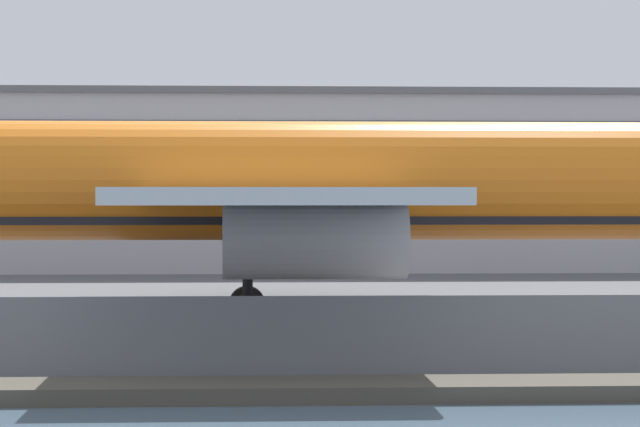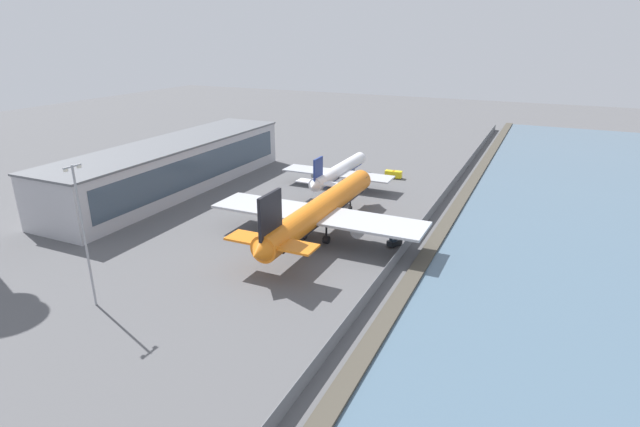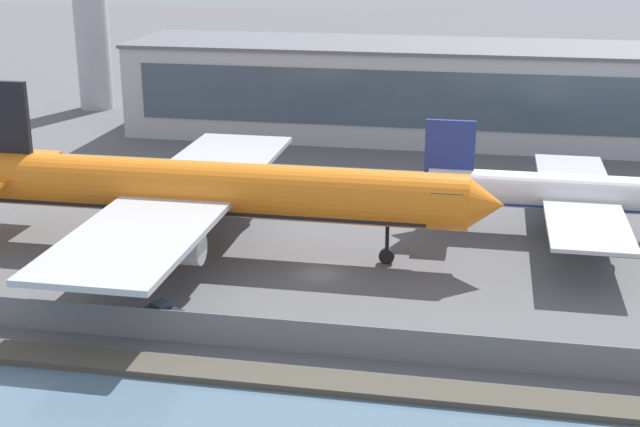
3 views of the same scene
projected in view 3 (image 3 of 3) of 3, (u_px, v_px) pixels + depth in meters
name	position (u px, v px, depth m)	size (l,w,h in m)	color
ground_plane	(321.00, 273.00, 82.73)	(500.00, 500.00, 0.00)	#565659
shoreline_seawall	(267.00, 377.00, 63.54)	(320.00, 3.00, 0.50)	#474238
perimeter_fence	(281.00, 335.00, 67.39)	(280.00, 0.10, 2.66)	slate
cargo_jet_orange	(201.00, 190.00, 86.35)	(56.25, 47.91, 16.38)	orange
passenger_jet_white	(591.00, 195.00, 90.89)	(38.82, 32.90, 11.77)	white
baggage_tug	(164.00, 314.00, 72.22)	(3.58, 2.92, 1.80)	#1E2328
terminal_building	(408.00, 90.00, 133.11)	(83.51, 19.62, 13.81)	#B2B2B7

